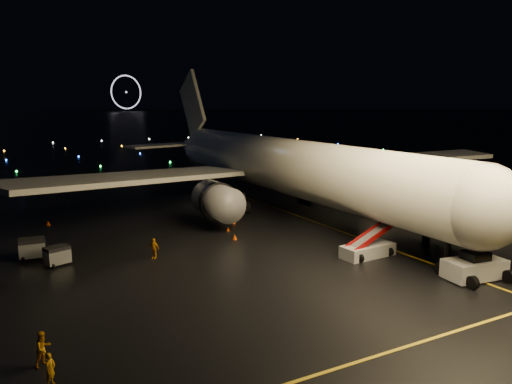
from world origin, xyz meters
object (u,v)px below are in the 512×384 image
Objects in this scene: crew_b at (43,349)px; baggage_cart_1 at (32,249)px; pushback_tug at (475,265)px; crew_c at (154,248)px; airliner at (269,134)px; belt_loader at (368,237)px; crew_a at (50,369)px; baggage_cart_0 at (57,256)px.

baggage_cart_1 is (1.09, 19.57, -0.03)m from crew_b.
pushback_tug is 2.18× the size of baggage_cart_1.
pushback_tug is at bearing 12.60° from crew_c.
belt_loader is at bearing -98.09° from airliner.
pushback_tug is 30.21m from crew_a.
baggage_cart_0 is at bearing -142.61° from crew_c.
crew_b is at bearing -72.75° from crew_c.
airliner is 25.97m from crew_c.
pushback_tug is 26.00m from crew_c.
crew_a is at bearing -88.78° from baggage_cart_1.
baggage_cart_1 is at bearing 36.97° from crew_a.
airliner is 39.87× the size of crew_a.
crew_a is at bearing -172.39° from pushback_tug.
airliner is 42.78m from crew_b.
airliner reaches higher than baggage_cart_0.
airliner is 14.42× the size of pushback_tug.
baggage_cart_1 is (-29.21, 21.56, -0.20)m from pushback_tug.
crew_c is 0.85× the size of baggage_cart_1.
pushback_tug reaches higher than crew_c.
airliner is 44.22m from crew_a.
pushback_tug is 2.49× the size of crew_b.
crew_a is 0.88× the size of baggage_cart_0.
belt_loader is (-3.41, 8.20, 0.67)m from pushback_tug.
crew_a is 0.90× the size of crew_b.
belt_loader is at bearing -41.19° from baggage_cart_0.
airliner reaches higher than crew_a.
airliner is 31.77m from baggage_cart_1.
pushback_tug reaches higher than crew_a.
crew_c is at bearing 149.57° from belt_loader.
baggage_cart_1 is (-29.09, -9.55, -8.47)m from airliner.
belt_loader is 4.38× the size of crew_a.
airliner is 35.22× the size of baggage_cart_0.
belt_loader is at bearing -23.51° from baggage_cart_1.
pushback_tug is at bearing -89.69° from airliner.
baggage_cart_0 is at bearing -56.03° from baggage_cart_1.
crew_c is at bearing -32.74° from baggage_cart_0.
pushback_tug is 0.63× the size of belt_loader.
baggage_cart_1 is (-25.80, 13.36, -0.87)m from belt_loader.
crew_a is (-30.21, -0.16, -0.26)m from pushback_tug.
airliner is at bearing -4.30° from crew_a.
airliner is at bearing 6.65° from baggage_cart_0.
crew_b reaches higher than crew_a.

